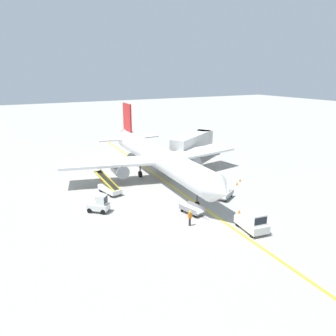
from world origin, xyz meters
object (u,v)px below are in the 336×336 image
Objects in this scene: airliner at (157,156)px; pushback_tug at (253,222)px; baggage_cart_empty_trailing at (224,195)px; safety_cone_tail_area at (237,184)px; safety_cone_wingtip_right at (239,212)px; baggage_tug_near_wing at (100,204)px; safety_cone_wingtip_left at (195,170)px; ground_crew_marshaller at (190,218)px; safety_cone_nose_right at (101,179)px; jet_bridge at (195,141)px; belt_loader_forward_hold at (109,188)px; safety_cone_nose_left at (240,180)px; baggage_cart_loaded at (192,210)px.

airliner reaches higher than pushback_tug.
airliner reaches higher than baggage_cart_empty_trailing.
airliner is at bearing 135.98° from safety_cone_tail_area.
safety_cone_wingtip_right is at bearing -81.36° from airliner.
safety_cone_wingtip_left is at bearing 24.36° from baggage_tug_near_wing.
ground_crew_marshaller is 19.23m from safety_cone_nose_right.
jet_bridge is at bearing 80.92° from safety_cone_tail_area.
jet_bridge is 27.59× the size of safety_cone_tail_area.
airliner is at bearing -178.48° from safety_cone_wingtip_left.
baggage_tug_near_wing is at bearing -118.72° from belt_loader_forward_hold.
baggage_cart_empty_trailing is 8.24× the size of safety_cone_wingtip_left.
jet_bridge is at bearing 30.82° from airliner.
baggage_tug_near_wing is at bearing -107.81° from safety_cone_nose_right.
baggage_tug_near_wing is 0.73× the size of baggage_cart_empty_trailing.
safety_cone_wingtip_left is (-3.96, -6.38, -3.32)m from jet_bridge.
safety_cone_nose_left is 1.00× the size of safety_cone_tail_area.
jet_bridge reaches higher than safety_cone_tail_area.
baggage_cart_loaded is 6.38m from baggage_cart_empty_trailing.
safety_cone_wingtip_left is 8.67m from safety_cone_tail_area.
safety_cone_nose_right is at bearing 72.19° from baggage_tug_near_wing.
airliner is 9.00m from safety_cone_nose_right.
safety_cone_nose_right and safety_cone_tail_area have the same top height.
airliner is 9.34m from belt_loader_forward_hold.
airliner is 16.81m from ground_crew_marshaller.
baggage_cart_loaded is 16.63m from safety_cone_wingtip_left.
ground_crew_marshaller reaches higher than baggage_cart_loaded.
safety_cone_nose_right is 15.21m from safety_cone_wingtip_left.
belt_loader_forward_hold is at bearing 129.37° from safety_cone_wingtip_right.
baggage_cart_empty_trailing is 5.85m from safety_cone_tail_area.
jet_bridge is 27.01m from baggage_tug_near_wing.
belt_loader_forward_hold is 11.73× the size of safety_cone_nose_left.
safety_cone_tail_area is at bearing -44.02° from airliner.
baggage_cart_empty_trailing is 9.14m from ground_crew_marshaller.
airliner reaches higher than baggage_cart_loaded.
jet_bridge reaches higher than safety_cone_nose_right.
baggage_cart_loaded is 1.06× the size of baggage_cart_empty_trailing.
safety_cone_tail_area is (6.17, 7.82, 0.00)m from safety_cone_wingtip_right.
baggage_cart_loaded reaches higher than safety_cone_tail_area.
safety_cone_tail_area is (17.13, -5.54, -0.56)m from belt_loader_forward_hold.
safety_cone_nose_right is at bearing 101.34° from ground_crew_marshaller.
jet_bridge is 24.33m from baggage_cart_loaded.
belt_loader_forward_hold is at bearing 118.16° from pushback_tug.
ground_crew_marshaller reaches higher than safety_cone_wingtip_right.
baggage_tug_near_wing is at bearing 150.24° from safety_cone_wingtip_right.
safety_cone_nose_left is at bearing -93.91° from jet_bridge.
safety_cone_nose_left is at bearing 2.39° from baggage_tug_near_wing.
ground_crew_marshaller is 6.66m from safety_cone_wingtip_right.
safety_cone_nose_right is (0.56, 5.55, -0.56)m from belt_loader_forward_hold.
safety_cone_wingtip_right and safety_cone_tail_area have the same top height.
safety_cone_tail_area is (-2.38, -14.90, -3.32)m from jet_bridge.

